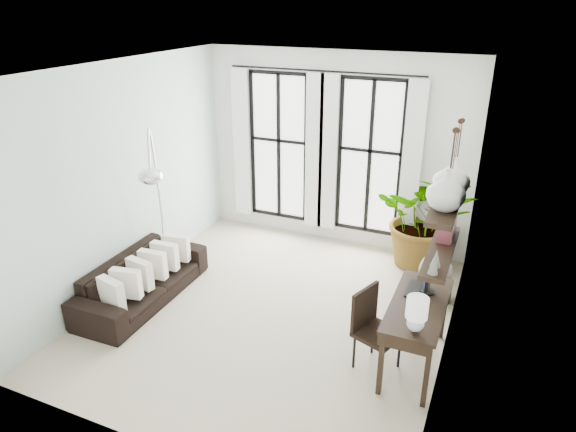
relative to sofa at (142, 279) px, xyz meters
The scene contains 16 objects.
floor 1.88m from the sofa, 13.30° to the left, with size 5.00×5.00×0.00m, color #B5AC90.
ceiling 3.43m from the sofa, 13.30° to the left, with size 5.00×5.00×0.00m, color white.
wall_left 1.43m from the sofa, 136.60° to the left, with size 5.00×5.00×0.00m, color silver.
wall_right 4.27m from the sofa, ahead, with size 5.00×5.00×0.00m, color white.
wall_back 3.67m from the sofa, 58.40° to the left, with size 4.50×4.50×0.00m, color white.
windows 3.50m from the sofa, 60.73° to the left, with size 3.26×0.13×2.65m.
wall_shelves 4.16m from the sofa, ahead, with size 0.25×1.30×0.60m.
sofa is the anchor object (origin of this frame).
throw_pillows 0.21m from the sofa, ahead, with size 0.40×1.52×0.40m.
plant 4.30m from the sofa, 37.12° to the left, with size 1.43×1.24×1.59m, color #2D7228.
desk 3.77m from the sofa, ahead, with size 0.59×1.39×1.21m.
desk_chair 3.30m from the sofa, ahead, with size 0.59×0.59×0.97m.
arc_lamp 1.56m from the sofa, 74.20° to the left, with size 0.74×0.99×2.40m.
buddha 4.08m from the sofa, 23.47° to the left, with size 0.50×0.50×0.91m.
vase_a 4.37m from the sofa, ahead, with size 0.37×0.37×0.38m, color white.
vase_b 4.38m from the sofa, ahead, with size 0.37×0.37×0.38m, color white.
Camera 1 is at (2.54, -5.32, 3.95)m, focal length 32.00 mm.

